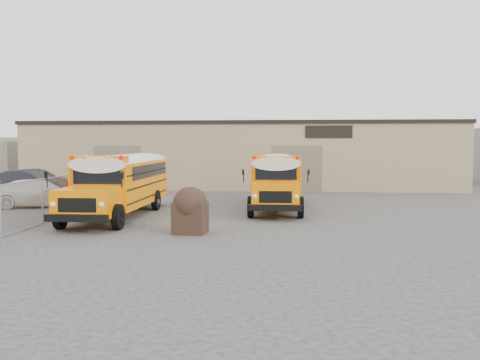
# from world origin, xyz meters

# --- Properties ---
(ground) EXTENTS (120.00, 120.00, 0.00)m
(ground) POSITION_xyz_m (0.00, 0.00, 0.00)
(ground) COLOR #2F2D2B
(ground) RESTS_ON ground
(warehouse) EXTENTS (30.20, 10.20, 4.67)m
(warehouse) POSITION_xyz_m (-0.00, 19.99, 2.37)
(warehouse) COLOR tan
(warehouse) RESTS_ON ground
(chainlink_fence) EXTENTS (0.07, 18.07, 1.81)m
(chainlink_fence) POSITION_xyz_m (-6.00, 3.00, 0.90)
(chainlink_fence) COLOR gray
(chainlink_fence) RESTS_ON ground
(school_bus_left) EXTENTS (2.84, 9.35, 2.73)m
(school_bus_left) POSITION_xyz_m (-3.89, 8.54, 1.58)
(school_bus_left) COLOR orange
(school_bus_left) RESTS_ON ground
(school_bus_right) EXTENTS (2.52, 9.08, 2.64)m
(school_bus_right) POSITION_xyz_m (2.78, 12.00, 1.53)
(school_bus_right) COLOR orange
(school_bus_right) RESTS_ON ground
(tarp_bundle) EXTENTS (1.22, 1.22, 1.66)m
(tarp_bundle) POSITION_xyz_m (0.13, -1.44, 0.85)
(tarp_bundle) COLOR black
(tarp_bundle) RESTS_ON ground
(car_white) EXTENTS (5.03, 3.12, 1.36)m
(car_white) POSITION_xyz_m (-8.83, 5.50, 0.68)
(car_white) COLOR silver
(car_white) RESTS_ON ground
(car_dark) EXTENTS (5.20, 2.46, 1.65)m
(car_dark) POSITION_xyz_m (-11.41, 9.93, 0.82)
(car_dark) COLOR black
(car_dark) RESTS_ON ground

